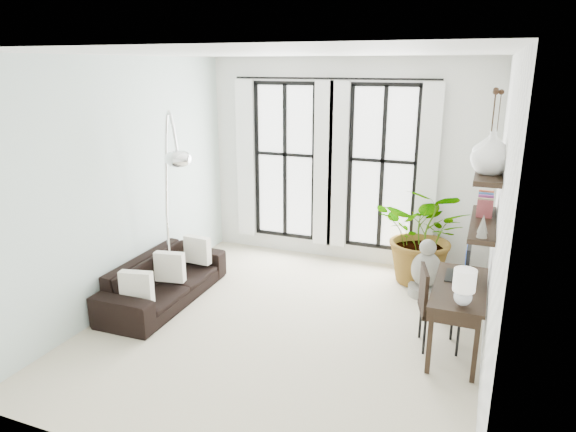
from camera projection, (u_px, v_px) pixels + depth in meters
The scene contains 16 objects.
floor at pixel (286, 327), 6.28m from camera, with size 5.00×5.00×0.00m, color beige.
ceiling at pixel (286, 53), 5.37m from camera, with size 5.00×5.00×0.00m, color white.
wall_left at pixel (124, 184), 6.62m from camera, with size 5.00×5.00×0.00m, color silver.
wall_right at pixel (499, 222), 5.03m from camera, with size 5.00×5.00×0.00m, color white.
wall_back at pixel (345, 163), 8.05m from camera, with size 4.50×4.50×0.00m, color white.
windows at pixel (331, 165), 8.07m from camera, with size 3.26×0.13×2.65m.
wall_shelves at pixel (485, 202), 5.28m from camera, with size 0.25×1.30×0.60m.
sofa at pixel (165, 279), 6.90m from camera, with size 2.07×0.81×0.60m, color black.
throw_pillows at pixel (170, 267), 6.81m from camera, with size 0.40×1.52×0.40m.
plant at pixel (425, 234), 7.36m from camera, with size 1.33×1.15×1.48m, color #2D7228.
desk at pixel (459, 292), 5.54m from camera, with size 0.55×1.31×1.16m.
desk_chair at pixel (433, 303), 5.70m from camera, with size 0.54×0.54×0.94m.
arc_lamp at pixel (171, 167), 6.58m from camera, with size 0.76×0.60×2.54m.
buddha at pixel (426, 272), 7.04m from camera, with size 0.45×0.45×0.81m.
vase_a at pixel (491, 154), 4.86m from camera, with size 0.37×0.37×0.38m, color white.
vase_b at pixel (492, 148), 5.22m from camera, with size 0.37×0.37×0.38m, color white.
Camera 1 is at (2.10, -5.23, 3.08)m, focal length 32.00 mm.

